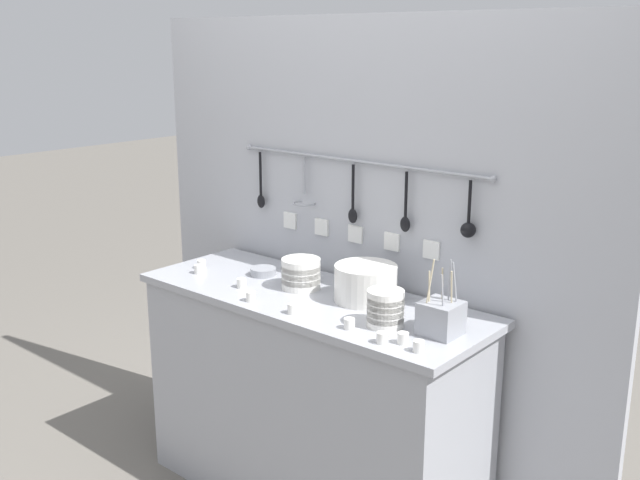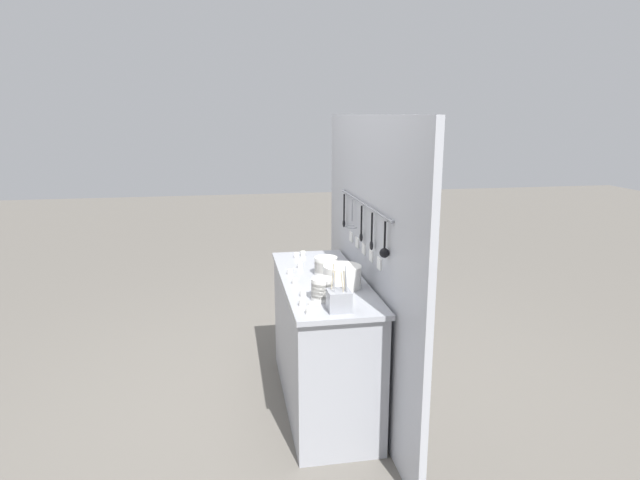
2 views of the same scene
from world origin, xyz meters
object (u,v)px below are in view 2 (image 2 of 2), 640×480
at_px(bowl_stack_wide_centre, 322,289).
at_px(cup_edge_far, 309,311).
at_px(cutlery_caddy, 339,300).
at_px(cup_front_right, 302,303).
at_px(cup_back_left, 303,254).
at_px(cup_front_left, 295,281).
at_px(bowl_stack_short_front, 326,266).
at_px(plate_stack, 342,276).
at_px(cup_mid_row, 300,265).
at_px(cup_edge_near, 297,255).
at_px(cup_centre, 290,272).
at_px(cup_by_caddy, 311,305).
at_px(steel_mixing_bowl, 323,263).
at_px(cup_back_right, 303,293).

xyz_separation_m(bowl_stack_wide_centre, cup_edge_far, (0.21, -0.11, -0.05)).
bearing_deg(cutlery_caddy, cup_front_right, -118.33).
distance_m(cup_back_left, cup_front_left, 0.69).
xyz_separation_m(bowl_stack_short_front, plate_stack, (0.28, 0.05, 0.01)).
bearing_deg(cup_mid_row, cup_edge_near, 177.60).
bearing_deg(cup_mid_row, cup_centre, -31.63).
xyz_separation_m(bowl_stack_short_front, cup_edge_near, (-0.46, -0.14, -0.04)).
xyz_separation_m(cup_back_left, cup_mid_row, (0.32, -0.07, 0.00)).
xyz_separation_m(bowl_stack_wide_centre, cup_centre, (-0.53, -0.12, -0.05)).
xyz_separation_m(cutlery_caddy, cup_by_caddy, (-0.05, -0.15, -0.04)).
relative_size(cup_centre, cup_front_right, 1.00).
distance_m(plate_stack, steel_mixing_bowl, 0.52).
distance_m(cup_centre, cup_edge_far, 0.74).
xyz_separation_m(cup_edge_near, cup_mid_row, (0.27, -0.01, 0.00)).
distance_m(bowl_stack_short_front, cup_front_left, 0.29).
distance_m(bowl_stack_short_front, cup_back_left, 0.51).
bearing_deg(cup_edge_far, cup_front_left, -179.16).
bearing_deg(cup_centre, cup_front_right, -0.50).
height_order(bowl_stack_wide_centre, cup_edge_near, bowl_stack_wide_centre).
bearing_deg(bowl_stack_short_front, cup_back_right, -27.42).
xyz_separation_m(cup_front_right, cup_back_right, (-0.16, 0.03, 0.00)).
distance_m(cup_back_right, cup_mid_row, 0.60).
bearing_deg(cup_front_left, cup_mid_row, 166.75).
distance_m(cup_by_caddy, cup_mid_row, 0.81).
bearing_deg(cup_back_left, cup_centre, -18.48).
bearing_deg(cup_mid_row, cup_back_right, -6.21).
bearing_deg(cup_edge_far, cup_front_right, -171.68).
height_order(cup_centre, cup_edge_far, same).
height_order(steel_mixing_bowl, cup_mid_row, cup_mid_row).
height_order(plate_stack, cup_front_left, plate_stack).
distance_m(cup_edge_near, cup_mid_row, 0.27).
bearing_deg(cup_back_right, cup_edge_near, 174.98).
height_order(bowl_stack_wide_centre, cutlery_caddy, cutlery_caddy).
relative_size(bowl_stack_short_front, cup_mid_row, 4.08).
height_order(cup_edge_near, cup_back_right, same).
relative_size(cutlery_caddy, cup_edge_far, 6.95).
height_order(plate_stack, cup_mid_row, plate_stack).
xyz_separation_m(cup_centre, cup_front_right, (0.61, -0.01, 0.00)).
bearing_deg(cup_front_left, bowl_stack_wide_centre, 20.12).
relative_size(cutlery_caddy, cup_edge_near, 6.95).
distance_m(plate_stack, cup_front_left, 0.31).
xyz_separation_m(cup_edge_far, cup_front_right, (-0.13, -0.02, 0.00)).
xyz_separation_m(cup_front_right, cup_back_left, (-1.08, 0.16, 0.00)).
distance_m(cup_front_left, cup_edge_near, 0.63).
distance_m(bowl_stack_wide_centre, cup_edge_near, 0.95).
height_order(cup_back_left, cup_back_right, same).
relative_size(bowl_stack_wide_centre, cup_back_right, 3.40).
relative_size(bowl_stack_wide_centre, cup_edge_far, 3.40).
bearing_deg(bowl_stack_short_front, cup_centre, -99.48).
distance_m(cutlery_caddy, cup_edge_far, 0.18).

